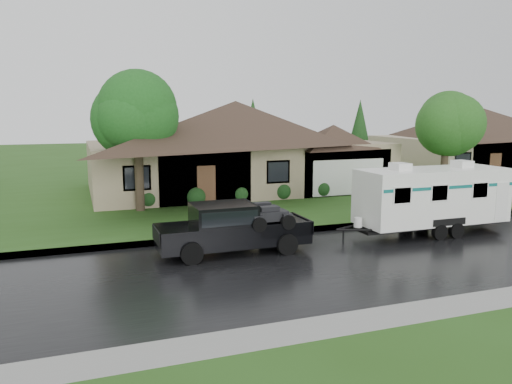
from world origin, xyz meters
TOP-DOWN VIEW (x-y plane):
  - ground at (0.00, 0.00)m, footprint 140.00×140.00m
  - road at (0.00, -2.00)m, footprint 140.00×8.00m
  - curb at (0.00, 2.25)m, footprint 140.00×0.50m
  - lawn at (0.00, 15.00)m, footprint 140.00×26.00m
  - house_main at (2.29, 13.84)m, footprint 19.44×10.80m
  - house_neighbor at (22.27, 14.34)m, footprint 15.12×9.72m
  - tree_left_green at (-4.77, 8.59)m, footprint 4.13×4.13m
  - tree_right_green at (12.38, 6.76)m, footprint 3.61×3.61m
  - shrub_row at (2.00, 9.30)m, footprint 13.60×1.00m
  - pickup_truck at (-2.58, 0.20)m, footprint 5.48×2.08m
  - travel_trailer at (6.22, 0.20)m, footprint 6.76×2.37m

SIDE VIEW (x-z plane):
  - ground at x=0.00m, z-range 0.00..0.00m
  - road at x=0.00m, z-range 0.00..0.01m
  - curb at x=0.00m, z-range 0.00..0.15m
  - lawn at x=0.00m, z-range 0.00..0.15m
  - shrub_row at x=2.00m, z-range 0.15..1.15m
  - pickup_truck at x=-2.58m, z-range 0.07..1.89m
  - travel_trailer at x=6.22m, z-range 0.09..3.12m
  - house_neighbor at x=22.27m, z-range 0.10..6.55m
  - house_main at x=2.29m, z-range 0.14..7.04m
  - tree_right_green at x=12.38m, z-range 1.31..7.28m
  - tree_left_green at x=-4.77m, z-range 1.48..8.32m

